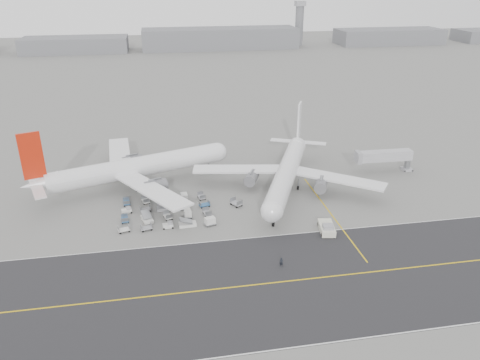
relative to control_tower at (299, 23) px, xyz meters
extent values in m
plane|color=gray|center=(-100.00, -265.00, -16.25)|extent=(700.00, 700.00, 0.00)
cube|color=#2B2B2E|center=(-95.00, -283.00, -16.24)|extent=(220.00, 32.00, 0.02)
cube|color=gold|center=(-95.00, -283.00, -16.22)|extent=(220.00, 0.30, 0.01)
cube|color=silver|center=(-95.00, -267.20, -16.22)|extent=(220.00, 0.25, 0.01)
cube|color=silver|center=(-95.00, -298.80, -16.22)|extent=(220.00, 0.25, 0.01)
cube|color=gold|center=(-70.00, -260.00, -16.23)|extent=(0.30, 40.00, 0.01)
cylinder|color=slate|center=(0.00, 0.00, -2.25)|extent=(6.00, 6.00, 28.00)
cube|color=#9F9EA4|center=(0.00, 0.00, 13.25)|extent=(7.00, 7.00, 3.50)
cylinder|color=white|center=(-113.26, -236.64, -10.98)|extent=(44.19, 19.30, 5.15)
sphere|color=white|center=(-91.99, -229.43, -10.98)|extent=(5.05, 5.05, 5.05)
cone|color=white|center=(-135.56, -244.20, -10.59)|extent=(9.79, 7.20, 4.63)
cube|color=red|center=(-136.08, -244.38, -3.47)|extent=(4.83, 2.06, 10.96)
cube|color=white|center=(-134.89, -248.75, -10.46)|extent=(4.97, 8.57, 0.25)
cube|color=white|center=(-137.79, -240.19, -10.46)|extent=(4.97, 8.57, 0.25)
cube|color=white|center=(-109.94, -249.83, -11.62)|extent=(17.94, 23.70, 0.45)
cube|color=white|center=(-118.65, -224.15, -11.62)|extent=(7.49, 25.02, 0.45)
cylinder|color=slate|center=(-109.23, -245.11, -12.91)|extent=(6.21, 4.78, 3.19)
cylinder|color=slate|center=(-115.21, -227.47, -12.91)|extent=(6.21, 4.78, 3.19)
cylinder|color=black|center=(-94.58, -230.31, -15.77)|extent=(1.08, 0.79, 0.97)
cylinder|color=black|center=(-113.82, -240.09, -15.77)|extent=(1.08, 0.79, 0.97)
cylinder|color=black|center=(-115.81, -234.24, -15.77)|extent=(1.08, 0.79, 0.97)
cylinder|color=gray|center=(-94.58, -230.31, -14.42)|extent=(0.36, 0.36, 2.70)
cylinder|color=white|center=(-76.94, -246.40, -11.33)|extent=(21.34, 40.29, 4.81)
sphere|color=white|center=(-85.41, -265.57, -11.33)|extent=(4.71, 4.71, 4.71)
cone|color=white|center=(-68.06, -226.29, -10.97)|extent=(7.26, 9.23, 4.33)
cube|color=white|center=(-67.85, -225.82, -4.32)|extent=(2.32, 4.41, 10.23)
cube|color=white|center=(-71.61, -223.88, -10.85)|extent=(7.94, 5.20, 0.25)
cube|color=white|center=(-63.89, -227.29, -10.85)|extent=(7.94, 5.20, 0.25)
cube|color=white|center=(-88.10, -240.35, -11.93)|extent=(23.54, 8.97, 0.45)
cube|color=white|center=(-64.95, -250.57, -11.93)|extent=(21.31, 18.15, 0.45)
cylinder|color=slate|center=(-85.30, -243.82, -13.13)|extent=(4.79, 5.88, 2.98)
cylinder|color=slate|center=(-69.40, -250.84, -13.13)|extent=(4.79, 5.88, 2.98)
cylinder|color=black|center=(-84.38, -263.23, -15.73)|extent=(0.88, 1.15, 1.04)
cylinder|color=black|center=(-78.96, -243.83, -15.73)|extent=(0.88, 1.15, 1.04)
cylinder|color=black|center=(-73.68, -246.16, -15.73)|extent=(0.88, 1.15, 1.04)
cylinder|color=gray|center=(-84.38, -263.23, -14.47)|extent=(0.36, 0.36, 2.52)
cube|color=silver|center=(-73.72, -267.38, -15.42)|extent=(3.88, 6.44, 1.36)
cube|color=#9F9EA4|center=(-73.94, -268.73, -14.40)|extent=(2.44, 2.28, 0.88)
cylinder|color=gray|center=(-73.11, -263.73, -15.77)|extent=(0.57, 2.53, 0.16)
cylinder|color=black|center=(-75.35, -269.48, -15.81)|extent=(0.53, 0.93, 0.88)
cylinder|color=black|center=(-72.85, -269.90, -15.81)|extent=(0.53, 0.93, 0.88)
cylinder|color=black|center=(-74.59, -264.86, -15.81)|extent=(0.53, 0.93, 0.88)
cylinder|color=black|center=(-72.09, -265.28, -15.81)|extent=(0.53, 0.93, 0.88)
cylinder|color=gray|center=(-40.18, -239.21, -14.19)|extent=(1.65, 1.65, 4.13)
cube|color=#9F9EA4|center=(-40.18, -239.21, -15.89)|extent=(2.74, 2.74, 0.72)
cube|color=#B5B4B9|center=(-47.40, -239.05, -11.51)|extent=(15.53, 3.23, 2.68)
cube|color=#9F9EA4|center=(-54.82, -238.89, -11.51)|extent=(1.31, 3.33, 3.09)
cylinder|color=black|center=(-39.02, -238.10, -15.94)|extent=(0.32, 0.63, 0.62)
imported|color=black|center=(-86.57, -278.40, -15.28)|extent=(0.81, 0.65, 1.94)
camera|label=1|loc=(-107.15, -349.42, 34.45)|focal=35.00mm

